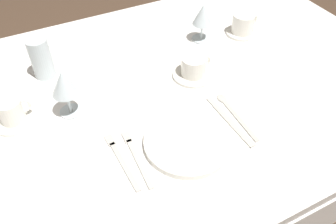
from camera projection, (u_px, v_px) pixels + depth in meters
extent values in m
plane|color=#4C3828|center=(157.00, 210.00, 1.65)|extent=(6.00, 6.00, 0.00)
cube|color=white|center=(152.00, 96.00, 1.15)|extent=(1.80, 1.10, 0.04)
cube|color=white|center=(101.00, 41.00, 1.57)|extent=(1.80, 0.01, 0.18)
cylinder|color=brown|center=(250.00, 54.00, 1.95)|extent=(0.07, 0.07, 0.70)
cylinder|color=white|center=(188.00, 142.00, 0.97)|extent=(0.25, 0.25, 0.02)
cube|color=beige|center=(139.00, 163.00, 0.92)|extent=(0.02, 0.18, 0.00)
cube|color=beige|center=(127.00, 137.00, 0.99)|extent=(0.02, 0.04, 0.00)
cube|color=beige|center=(124.00, 166.00, 0.92)|extent=(0.02, 0.18, 0.00)
cube|color=beige|center=(110.00, 140.00, 0.98)|extent=(0.02, 0.04, 0.00)
cube|color=beige|center=(233.00, 125.00, 1.02)|extent=(0.02, 0.19, 0.00)
cube|color=beige|center=(213.00, 103.00, 1.09)|extent=(0.02, 0.06, 0.00)
cube|color=beige|center=(240.00, 120.00, 1.04)|extent=(0.02, 0.18, 0.00)
ellipsoid|color=beige|center=(222.00, 98.00, 1.11)|extent=(0.03, 0.04, 0.01)
cylinder|color=white|center=(15.00, 120.00, 1.03)|extent=(0.13, 0.13, 0.01)
cylinder|color=white|center=(10.00, 111.00, 1.01)|extent=(0.07, 0.07, 0.07)
torus|color=white|center=(23.00, 106.00, 1.02)|extent=(0.05, 0.01, 0.05)
cylinder|color=white|center=(241.00, 33.00, 1.38)|extent=(0.12, 0.12, 0.01)
cylinder|color=white|center=(243.00, 23.00, 1.35)|extent=(0.08, 0.08, 0.07)
torus|color=white|center=(252.00, 20.00, 1.36)|extent=(0.05, 0.01, 0.05)
cylinder|color=white|center=(193.00, 75.00, 1.19)|extent=(0.14, 0.14, 0.01)
cylinder|color=white|center=(194.00, 66.00, 1.16)|extent=(0.08, 0.08, 0.06)
torus|color=white|center=(205.00, 62.00, 1.17)|extent=(0.04, 0.01, 0.04)
cylinder|color=silver|center=(201.00, 39.00, 1.35)|extent=(0.07, 0.07, 0.01)
cylinder|color=silver|center=(202.00, 31.00, 1.33)|extent=(0.01, 0.01, 0.06)
cone|color=silver|center=(203.00, 14.00, 1.28)|extent=(0.07, 0.07, 0.08)
cylinder|color=silver|center=(71.00, 111.00, 1.06)|extent=(0.07, 0.07, 0.01)
cylinder|color=silver|center=(69.00, 102.00, 1.04)|extent=(0.01, 0.01, 0.07)
cone|color=silver|center=(63.00, 83.00, 0.99)|extent=(0.08, 0.08, 0.08)
cylinder|color=silver|center=(41.00, 58.00, 1.15)|extent=(0.07, 0.07, 0.14)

